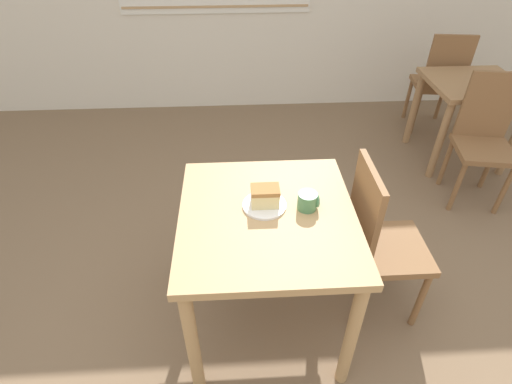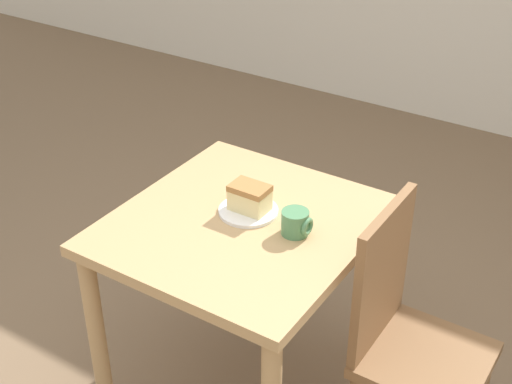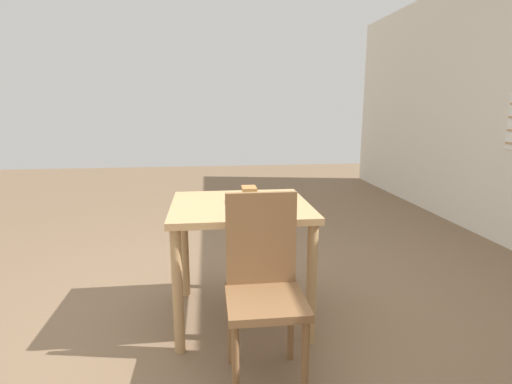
{
  "view_description": "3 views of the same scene",
  "coord_description": "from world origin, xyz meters",
  "px_view_note": "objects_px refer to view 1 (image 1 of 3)",
  "views": [
    {
      "loc": [
        -0.21,
        -1.08,
        1.97
      ],
      "look_at": [
        -0.13,
        0.38,
        0.82
      ],
      "focal_mm": 28.0,
      "sensor_mm": 36.0,
      "label": 1
    },
    {
      "loc": [
        1.02,
        -1.35,
        2.08
      ],
      "look_at": [
        -0.07,
        0.35,
        0.85
      ],
      "focal_mm": 50.0,
      "sensor_mm": 36.0,
      "label": 2
    },
    {
      "loc": [
        2.35,
        0.08,
        1.37
      ],
      "look_at": [
        -0.04,
        0.37,
        0.85
      ],
      "focal_mm": 28.0,
      "sensor_mm": 36.0,
      "label": 3
    }
  ],
  "objects_px": {
    "chair_far_opposite": "(439,80)",
    "coffee_mug": "(308,201)",
    "chair_near_window": "(379,240)",
    "plate": "(264,205)",
    "dining_table_far": "(470,98)",
    "chair_far_corner": "(484,137)",
    "cake_slice": "(265,196)",
    "dining_table_near": "(267,234)"
  },
  "relations": [
    {
      "from": "coffee_mug",
      "to": "dining_table_near",
      "type": "bearing_deg",
      "value": -170.7
    },
    {
      "from": "chair_far_opposite",
      "to": "cake_slice",
      "type": "distance_m",
      "value": 2.71
    },
    {
      "from": "dining_table_near",
      "to": "chair_near_window",
      "type": "bearing_deg",
      "value": 6.75
    },
    {
      "from": "chair_far_corner",
      "to": "coffee_mug",
      "type": "height_order",
      "value": "chair_far_corner"
    },
    {
      "from": "coffee_mug",
      "to": "dining_table_far",
      "type": "bearing_deg",
      "value": 43.95
    },
    {
      "from": "chair_near_window",
      "to": "plate",
      "type": "bearing_deg",
      "value": 91.48
    },
    {
      "from": "dining_table_near",
      "to": "chair_far_opposite",
      "type": "height_order",
      "value": "chair_far_opposite"
    },
    {
      "from": "cake_slice",
      "to": "chair_far_opposite",
      "type": "bearing_deg",
      "value": 48.87
    },
    {
      "from": "chair_near_window",
      "to": "chair_far_corner",
      "type": "xyz_separation_m",
      "value": [
        1.08,
        0.99,
        0.0
      ]
    },
    {
      "from": "cake_slice",
      "to": "dining_table_far",
      "type": "bearing_deg",
      "value": 40.18
    },
    {
      "from": "dining_table_far",
      "to": "plate",
      "type": "relative_size",
      "value": 3.5
    },
    {
      "from": "chair_near_window",
      "to": "chair_far_corner",
      "type": "bearing_deg",
      "value": -47.38
    },
    {
      "from": "dining_table_near",
      "to": "plate",
      "type": "distance_m",
      "value": 0.14
    },
    {
      "from": "chair_far_opposite",
      "to": "plate",
      "type": "distance_m",
      "value": 2.71
    },
    {
      "from": "dining_table_near",
      "to": "chair_near_window",
      "type": "distance_m",
      "value": 0.61
    },
    {
      "from": "chair_far_corner",
      "to": "cake_slice",
      "type": "relative_size",
      "value": 7.33
    },
    {
      "from": "chair_far_opposite",
      "to": "coffee_mug",
      "type": "relative_size",
      "value": 9.71
    },
    {
      "from": "chair_near_window",
      "to": "coffee_mug",
      "type": "relative_size",
      "value": 9.71
    },
    {
      "from": "dining_table_far",
      "to": "plate",
      "type": "bearing_deg",
      "value": -139.8
    },
    {
      "from": "chair_near_window",
      "to": "plate",
      "type": "relative_size",
      "value": 4.68
    },
    {
      "from": "chair_near_window",
      "to": "chair_far_opposite",
      "type": "xyz_separation_m",
      "value": [
        1.18,
        2.02,
        0.0
      ]
    },
    {
      "from": "dining_table_near",
      "to": "chair_far_corner",
      "type": "height_order",
      "value": "chair_far_corner"
    },
    {
      "from": "dining_table_near",
      "to": "dining_table_far",
      "type": "height_order",
      "value": "dining_table_near"
    },
    {
      "from": "cake_slice",
      "to": "chair_far_corner",
      "type": "bearing_deg",
      "value": 31.0
    },
    {
      "from": "dining_table_near",
      "to": "coffee_mug",
      "type": "relative_size",
      "value": 8.81
    },
    {
      "from": "dining_table_near",
      "to": "chair_far_corner",
      "type": "relative_size",
      "value": 0.91
    },
    {
      "from": "dining_table_near",
      "to": "chair_far_opposite",
      "type": "distance_m",
      "value": 2.73
    },
    {
      "from": "chair_near_window",
      "to": "chair_far_opposite",
      "type": "relative_size",
      "value": 1.0
    },
    {
      "from": "chair_far_opposite",
      "to": "dining_table_far",
      "type": "bearing_deg",
      "value": 100.24
    },
    {
      "from": "chair_far_opposite",
      "to": "coffee_mug",
      "type": "height_order",
      "value": "chair_far_opposite"
    },
    {
      "from": "chair_near_window",
      "to": "cake_slice",
      "type": "xyz_separation_m",
      "value": [
        -0.59,
        -0.01,
        0.33
      ]
    },
    {
      "from": "plate",
      "to": "cake_slice",
      "type": "height_order",
      "value": "cake_slice"
    },
    {
      "from": "chair_near_window",
      "to": "cake_slice",
      "type": "bearing_deg",
      "value": 91.13
    },
    {
      "from": "chair_far_opposite",
      "to": "cake_slice",
      "type": "relative_size",
      "value": 7.33
    },
    {
      "from": "dining_table_far",
      "to": "coffee_mug",
      "type": "xyz_separation_m",
      "value": [
        -1.6,
        -1.54,
        0.25
      ]
    },
    {
      "from": "plate",
      "to": "coffee_mug",
      "type": "xyz_separation_m",
      "value": [
        0.2,
        -0.02,
        0.04
      ]
    },
    {
      "from": "plate",
      "to": "cake_slice",
      "type": "bearing_deg",
      "value": 45.66
    },
    {
      "from": "dining_table_far",
      "to": "chair_far_corner",
      "type": "height_order",
      "value": "chair_far_corner"
    },
    {
      "from": "dining_table_far",
      "to": "coffee_mug",
      "type": "bearing_deg",
      "value": -136.05
    },
    {
      "from": "plate",
      "to": "coffee_mug",
      "type": "distance_m",
      "value": 0.2
    },
    {
      "from": "dining_table_far",
      "to": "chair_far_corner",
      "type": "relative_size",
      "value": 0.75
    },
    {
      "from": "chair_far_opposite",
      "to": "plate",
      "type": "bearing_deg",
      "value": 56.48
    }
  ]
}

